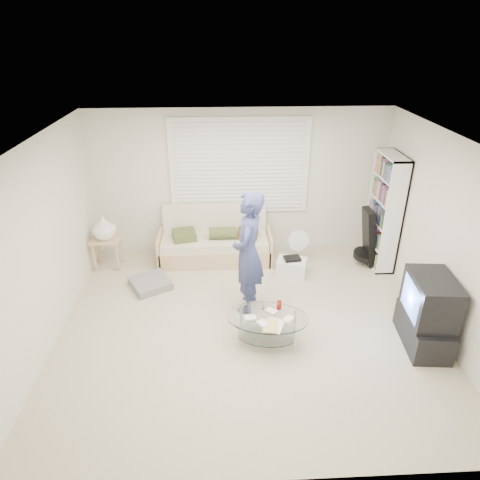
{
  "coord_description": "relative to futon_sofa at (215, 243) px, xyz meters",
  "views": [
    {
      "loc": [
        -0.34,
        -4.68,
        3.66
      ],
      "look_at": [
        -0.09,
        0.3,
        1.14
      ],
      "focal_mm": 32.0,
      "sensor_mm": 36.0,
      "label": 1
    }
  ],
  "objects": [
    {
      "name": "ground",
      "position": [
        0.44,
        -1.87,
        -0.31
      ],
      "size": [
        5.0,
        5.0,
        0.0
      ],
      "primitive_type": "plane",
      "color": "#BAAB90",
      "rests_on": "ground"
    },
    {
      "name": "room_shell",
      "position": [
        0.44,
        -1.39,
        1.32
      ],
      "size": [
        5.02,
        4.52,
        2.51
      ],
      "color": "silver",
      "rests_on": "ground"
    },
    {
      "name": "window_blinds",
      "position": [
        0.44,
        0.33,
        1.24
      ],
      "size": [
        2.32,
        0.08,
        1.62
      ],
      "color": "silver",
      "rests_on": "ground"
    },
    {
      "name": "futon_sofa",
      "position": [
        0.0,
        0.0,
        0.0
      ],
      "size": [
        1.91,
        0.77,
        0.93
      ],
      "color": "tan",
      "rests_on": "ground"
    },
    {
      "name": "grey_floor_pillow",
      "position": [
        -1.01,
        -0.86,
        -0.24
      ],
      "size": [
        0.74,
        0.74,
        0.12
      ],
      "primitive_type": "cube",
      "rotation": [
        0.0,
        0.0,
        0.51
      ],
      "color": "slate",
      "rests_on": "ground"
    },
    {
      "name": "side_table",
      "position": [
        -1.78,
        -0.2,
        0.38
      ],
      "size": [
        0.47,
        0.38,
        0.93
      ],
      "color": "tan",
      "rests_on": "ground"
    },
    {
      "name": "bookshelf",
      "position": [
        2.76,
        -0.29,
        0.64
      ],
      "size": [
        0.3,
        0.8,
        1.89
      ],
      "color": "white",
      "rests_on": "ground"
    },
    {
      "name": "guitar_case",
      "position": [
        2.54,
        -0.33,
        0.13
      ],
      "size": [
        0.36,
        0.37,
        0.99
      ],
      "color": "black",
      "rests_on": "ground"
    },
    {
      "name": "floor_fan",
      "position": [
        1.41,
        -0.18,
        0.04
      ],
      "size": [
        0.36,
        0.24,
        0.59
      ],
      "color": "white",
      "rests_on": "ground"
    },
    {
      "name": "storage_bin",
      "position": [
        1.24,
        -0.61,
        -0.16
      ],
      "size": [
        0.54,
        0.45,
        0.32
      ],
      "color": "white",
      "rests_on": "ground"
    },
    {
      "name": "tv_unit",
      "position": [
        2.64,
        -2.36,
        0.16
      ],
      "size": [
        0.56,
        0.93,
        0.96
      ],
      "color": "black",
      "rests_on": "ground"
    },
    {
      "name": "coffee_table",
      "position": [
        0.66,
        -2.23,
        0.01
      ],
      "size": [
        1.13,
        0.82,
        0.51
      ],
      "color": "silver",
      "rests_on": "ground"
    },
    {
      "name": "standing_person",
      "position": [
        0.47,
        -1.46,
        0.58
      ],
      "size": [
        0.56,
        0.73,
        1.77
      ],
      "primitive_type": "imported",
      "rotation": [
        0.0,
        0.0,
        -1.81
      ],
      "color": "navy",
      "rests_on": "ground"
    }
  ]
}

